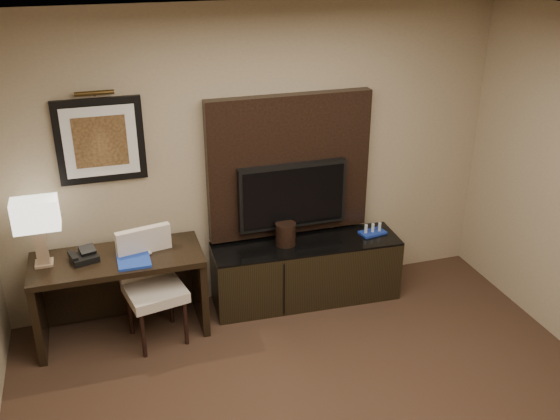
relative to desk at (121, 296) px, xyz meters
name	(u,v)px	position (x,y,z in m)	size (l,w,h in m)	color
ceiling	(397,55)	(1.29, -2.15, 2.33)	(4.50, 5.00, 0.01)	silver
wall_back	(255,159)	(1.29, 0.35, 0.98)	(4.50, 0.01, 2.70)	tan
desk	(121,296)	(0.00, 0.00, 0.00)	(1.40, 0.60, 0.75)	black
credenza	(306,271)	(1.68, 0.05, -0.08)	(1.73, 0.48, 0.59)	black
tv_wall_panel	(289,166)	(1.59, 0.29, 0.90)	(1.50, 0.12, 1.30)	black
tv	(292,195)	(1.59, 0.19, 0.65)	(1.00, 0.08, 0.60)	black
artwork	(100,141)	(-0.01, 0.33, 1.28)	(0.70, 0.04, 0.70)	black
picture_light	(94,93)	(-0.01, 0.29, 1.68)	(0.04, 0.04, 0.30)	#443215
desk_chair	(155,291)	(0.27, -0.17, 0.10)	(0.46, 0.53, 0.95)	beige
table_lamp	(38,231)	(-0.56, 0.05, 0.67)	(0.37, 0.21, 0.60)	#97795E
desk_phone	(84,255)	(-0.25, 0.02, 0.42)	(0.20, 0.18, 0.10)	black
blue_folder	(133,259)	(0.13, -0.09, 0.38)	(0.26, 0.35, 0.02)	#1A39A9
book	(125,244)	(0.08, -0.02, 0.49)	(0.17, 0.02, 0.23)	#BDB295
ice_bucket	(286,234)	(1.49, 0.08, 0.32)	(0.19, 0.19, 0.21)	black
minibar_tray	(373,229)	(2.34, 0.04, 0.26)	(0.24, 0.14, 0.09)	#18319E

